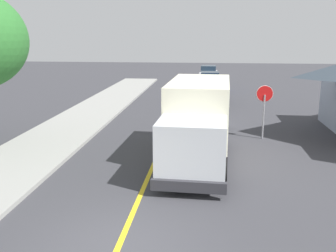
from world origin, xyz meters
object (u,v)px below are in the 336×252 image
at_px(parked_car_mid, 210,92).
at_px(stop_sign, 264,102).
at_px(box_truck, 198,118).
at_px(parked_car_far, 210,82).
at_px(parked_car_furthest, 208,74).
at_px(parked_car_near, 209,109).

height_order(parked_car_mid, stop_sign, stop_sign).
relative_size(box_truck, parked_car_mid, 1.64).
height_order(parked_car_mid, parked_car_far, same).
height_order(parked_car_furthest, stop_sign, stop_sign).
relative_size(box_truck, parked_car_furthest, 1.63).
bearing_deg(box_truck, stop_sign, 49.64).
height_order(box_truck, parked_car_mid, box_truck).
distance_m(parked_car_far, stop_sign, 16.50).
distance_m(parked_car_mid, stop_sign, 10.35).
relative_size(parked_car_near, stop_sign, 1.66).
distance_m(parked_car_near, parked_car_far, 13.05).
bearing_deg(parked_car_furthest, box_truck, -90.74).
xyz_separation_m(parked_car_near, parked_car_far, (0.03, 13.05, 0.00)).
relative_size(parked_car_near, parked_car_mid, 0.99).
distance_m(parked_car_near, parked_car_mid, 6.76).
distance_m(box_truck, parked_car_furthest, 26.91).
height_order(parked_car_near, parked_car_mid, same).
bearing_deg(parked_car_furthest, parked_car_near, -89.69).
bearing_deg(parked_car_furthest, stop_sign, -83.24).
relative_size(parked_car_mid, parked_car_far, 1.00).
xyz_separation_m(parked_car_furthest, stop_sign, (2.76, -23.24, 1.06)).
height_order(box_truck, parked_car_near, box_truck).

